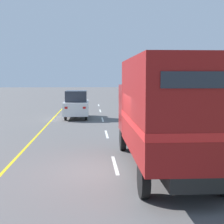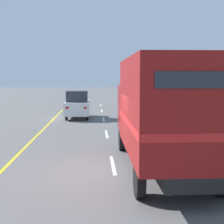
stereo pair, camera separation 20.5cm
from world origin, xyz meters
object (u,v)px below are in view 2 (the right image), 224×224
(lead_car_white, at_px, (78,105))
(highway_sign, at_px, (220,101))
(roadside_tree_far, at_px, (185,75))
(horse_trailer_truck, at_px, (164,111))

(lead_car_white, height_order, highway_sign, highway_sign)
(highway_sign, bearing_deg, lead_car_white, 135.35)
(roadside_tree_far, bearing_deg, horse_trailer_truck, -106.17)
(highway_sign, distance_m, roadside_tree_far, 18.31)
(highway_sign, bearing_deg, horse_trailer_truck, -122.02)
(horse_trailer_truck, bearing_deg, roadside_tree_far, 73.83)
(horse_trailer_truck, distance_m, lead_car_white, 15.52)
(horse_trailer_truck, bearing_deg, lead_car_white, 103.05)
(lead_car_white, distance_m, roadside_tree_far, 14.99)
(horse_trailer_truck, height_order, roadside_tree_far, roadside_tree_far)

